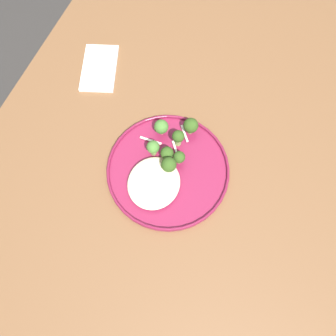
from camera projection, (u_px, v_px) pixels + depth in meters
name	position (u px, v px, depth m)	size (l,w,h in m)	color
ground	(179.00, 218.00, 1.46)	(6.00, 6.00, 0.00)	#2D2B28
wooden_dining_table	(187.00, 168.00, 0.85)	(1.40, 1.00, 0.74)	brown
dinner_plate	(168.00, 170.00, 0.75)	(0.29, 0.29, 0.02)	maroon
noodle_bed	(154.00, 183.00, 0.72)	(0.13, 0.12, 0.02)	beige
seared_scallop_tiny_bay	(163.00, 175.00, 0.73)	(0.04, 0.04, 0.02)	#E5C689
seared_scallop_left_edge	(164.00, 185.00, 0.72)	(0.03, 0.03, 0.01)	#E5C689
seared_scallop_large_seared	(141.00, 176.00, 0.73)	(0.02, 0.02, 0.02)	beige
seared_scallop_center_golden	(165.00, 162.00, 0.74)	(0.03, 0.03, 0.02)	#E5C689
broccoli_floret_center_pile	(178.00, 137.00, 0.74)	(0.03, 0.03, 0.05)	#89A356
broccoli_floret_rear_charred	(153.00, 148.00, 0.73)	(0.03, 0.03, 0.05)	#89A356
broccoli_floret_left_leaning	(169.00, 165.00, 0.71)	(0.04, 0.04, 0.06)	#89A356
broccoli_floret_small_sprig	(161.00, 127.00, 0.76)	(0.03, 0.03, 0.05)	#7A994C
broccoli_floret_beside_noodles	(167.00, 153.00, 0.74)	(0.03, 0.03, 0.04)	#89A356
broccoli_floret_front_edge	(179.00, 157.00, 0.73)	(0.03, 0.03, 0.04)	#7A994C
broccoli_floret_split_head	(191.00, 126.00, 0.76)	(0.04, 0.04, 0.05)	#7A994C
onion_sliver_pale_crescent	(185.00, 134.00, 0.78)	(0.05, 0.01, 0.00)	silver
onion_sliver_short_strip	(175.00, 150.00, 0.76)	(0.05, 0.01, 0.00)	silver
onion_sliver_long_sliver	(150.00, 142.00, 0.77)	(0.05, 0.01, 0.00)	silver
folded_napkin	(99.00, 68.00, 0.86)	(0.15, 0.09, 0.01)	white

